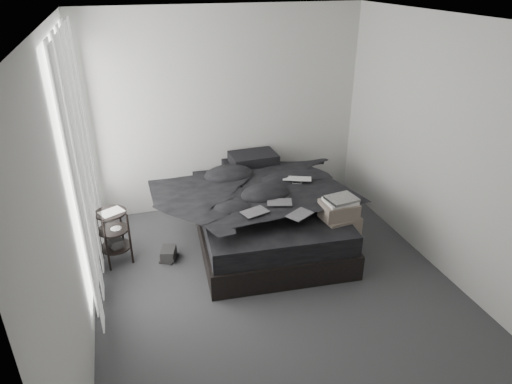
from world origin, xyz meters
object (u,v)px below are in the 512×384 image
object	(u,v)px
laptop	(297,175)
side_stand	(114,237)
bed	(266,227)
box_lower	(336,246)

from	to	relation	value
laptop	side_stand	xyz separation A→B (m)	(-2.14, -0.01, -0.46)
bed	laptop	distance (m)	0.74
side_stand	box_lower	size ratio (longest dim) A/B	1.48
bed	laptop	world-z (taller)	laptop
box_lower	laptop	bearing A→B (deg)	108.89
bed	laptop	xyz separation A→B (m)	(0.39, 0.02, 0.63)
side_stand	box_lower	distance (m)	2.47
bed	box_lower	distance (m)	0.90
bed	side_stand	bearing A→B (deg)	-175.63
laptop	side_stand	distance (m)	2.19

